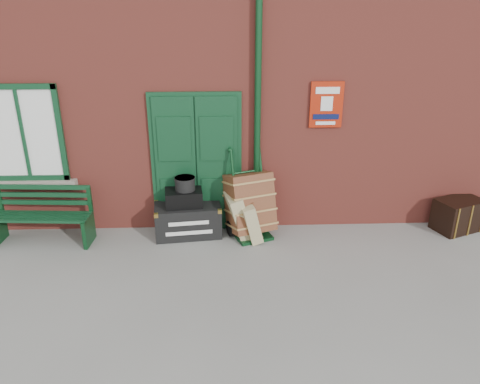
{
  "coord_description": "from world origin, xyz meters",
  "views": [
    {
      "loc": [
        0.13,
        -5.52,
        3.59
      ],
      "look_at": [
        0.35,
        0.6,
        1.0
      ],
      "focal_mm": 35.0,
      "sensor_mm": 36.0,
      "label": 1
    }
  ],
  "objects_px": {
    "houdini_trunk": "(188,219)",
    "dark_trunk": "(458,215)",
    "porter_trolley": "(250,203)",
    "bench": "(43,214)"
  },
  "relations": [
    {
      "from": "houdini_trunk",
      "to": "dark_trunk",
      "type": "relative_size",
      "value": 1.41
    },
    {
      "from": "houdini_trunk",
      "to": "porter_trolley",
      "type": "height_order",
      "value": "porter_trolley"
    },
    {
      "from": "porter_trolley",
      "to": "dark_trunk",
      "type": "distance_m",
      "value": 3.44
    },
    {
      "from": "porter_trolley",
      "to": "dark_trunk",
      "type": "height_order",
      "value": "porter_trolley"
    },
    {
      "from": "bench",
      "to": "dark_trunk",
      "type": "relative_size",
      "value": 2.05
    },
    {
      "from": "porter_trolley",
      "to": "houdini_trunk",
      "type": "bearing_deg",
      "value": 158.59
    },
    {
      "from": "bench",
      "to": "porter_trolley",
      "type": "relative_size",
      "value": 1.09
    },
    {
      "from": "bench",
      "to": "dark_trunk",
      "type": "xyz_separation_m",
      "value": [
        6.64,
        0.13,
        -0.2
      ]
    },
    {
      "from": "bench",
      "to": "houdini_trunk",
      "type": "bearing_deg",
      "value": 6.86
    },
    {
      "from": "bench",
      "to": "houdini_trunk",
      "type": "relative_size",
      "value": 1.46
    }
  ]
}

